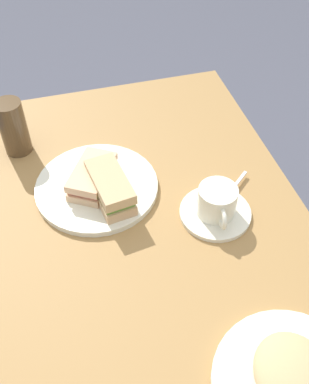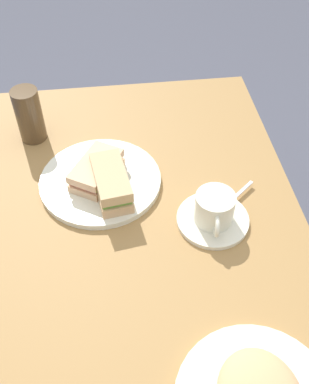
% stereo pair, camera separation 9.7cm
% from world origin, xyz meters
% --- Properties ---
extents(ground_plane, '(6.00, 6.00, 0.00)m').
position_xyz_m(ground_plane, '(0.00, 0.00, 0.00)').
color(ground_plane, '#484955').
extents(dining_table, '(1.10, 0.71, 0.72)m').
position_xyz_m(dining_table, '(0.00, 0.00, 0.57)').
color(dining_table, olive).
rests_on(dining_table, ground_plane).
extents(sandwich_plate, '(0.27, 0.27, 0.01)m').
position_xyz_m(sandwich_plate, '(0.17, 0.07, 0.72)').
color(sandwich_plate, silver).
rests_on(sandwich_plate, dining_table).
extents(sandwich_front, '(0.15, 0.13, 0.05)m').
position_xyz_m(sandwich_front, '(0.17, 0.07, 0.75)').
color(sandwich_front, '#DBAE81').
rests_on(sandwich_front, sandwich_plate).
extents(sandwich_back, '(0.15, 0.09, 0.06)m').
position_xyz_m(sandwich_back, '(0.12, 0.04, 0.76)').
color(sandwich_back, tan).
rests_on(sandwich_back, sandwich_plate).
extents(coffee_saucer, '(0.15, 0.15, 0.01)m').
position_xyz_m(coffee_saucer, '(0.03, -0.16, 0.72)').
color(coffee_saucer, beige).
rests_on(coffee_saucer, dining_table).
extents(coffee_cup, '(0.11, 0.08, 0.07)m').
position_xyz_m(coffee_cup, '(0.02, -0.16, 0.76)').
color(coffee_cup, silver).
rests_on(coffee_cup, coffee_saucer).
extents(spoon, '(0.07, 0.08, 0.01)m').
position_xyz_m(spoon, '(0.08, -0.22, 0.73)').
color(spoon, silver).
rests_on(spoon, coffee_saucer).
extents(drinking_glass, '(0.06, 0.06, 0.14)m').
position_xyz_m(drinking_glass, '(0.35, 0.23, 0.79)').
color(drinking_glass, '#4F3A23').
rests_on(drinking_glass, dining_table).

